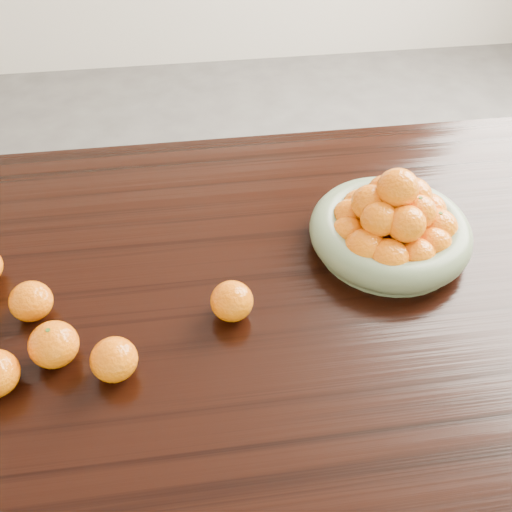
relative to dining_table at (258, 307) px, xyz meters
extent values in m
plane|color=#605D5A|center=(0.00, 0.00, -0.66)|extent=(5.00, 5.00, 0.00)
cube|color=black|center=(0.00, 0.00, 0.07)|extent=(2.00, 1.00, 0.04)
cylinder|color=#647253|center=(0.28, 0.06, 0.10)|extent=(0.29, 0.29, 0.01)
torus|color=#647253|center=(0.28, 0.06, 0.13)|extent=(0.33, 0.33, 0.06)
ellipsoid|color=orange|center=(0.36, 0.09, 0.14)|extent=(0.08, 0.08, 0.08)
ellipsoid|color=orange|center=(0.33, 0.13, 0.14)|extent=(0.09, 0.09, 0.08)
ellipsoid|color=orange|center=(0.28, 0.15, 0.14)|extent=(0.08, 0.08, 0.07)
ellipsoid|color=orange|center=(0.23, 0.13, 0.14)|extent=(0.08, 0.08, 0.07)
ellipsoid|color=orange|center=(0.20, 0.10, 0.14)|extent=(0.08, 0.08, 0.07)
ellipsoid|color=orange|center=(0.19, 0.05, 0.14)|extent=(0.07, 0.07, 0.07)
ellipsoid|color=orange|center=(0.21, 0.00, 0.14)|extent=(0.08, 0.08, 0.08)
ellipsoid|color=orange|center=(0.24, -0.03, 0.14)|extent=(0.08, 0.08, 0.08)
ellipsoid|color=orange|center=(0.30, -0.03, 0.14)|extent=(0.07, 0.07, 0.07)
ellipsoid|color=orange|center=(0.34, 0.00, 0.14)|extent=(0.08, 0.08, 0.07)
ellipsoid|color=orange|center=(0.36, 0.04, 0.14)|extent=(0.09, 0.09, 0.08)
ellipsoid|color=orange|center=(0.28, 0.05, 0.14)|extent=(0.08, 0.08, 0.07)
ellipsoid|color=orange|center=(0.32, 0.08, 0.19)|extent=(0.08, 0.08, 0.08)
ellipsoid|color=orange|center=(0.27, 0.11, 0.19)|extent=(0.07, 0.07, 0.07)
ellipsoid|color=orange|center=(0.23, 0.07, 0.19)|extent=(0.08, 0.08, 0.07)
ellipsoid|color=orange|center=(0.23, 0.03, 0.19)|extent=(0.07, 0.07, 0.07)
ellipsoid|color=orange|center=(0.28, 0.01, 0.19)|extent=(0.08, 0.08, 0.07)
ellipsoid|color=orange|center=(0.32, 0.04, 0.19)|extent=(0.07, 0.07, 0.07)
ellipsoid|color=orange|center=(0.28, 0.06, 0.23)|extent=(0.08, 0.08, 0.07)
ellipsoid|color=orange|center=(-0.36, -0.14, 0.13)|extent=(0.08, 0.08, 0.08)
ellipsoid|color=orange|center=(-0.26, -0.18, 0.13)|extent=(0.08, 0.08, 0.07)
ellipsoid|color=orange|center=(-0.06, -0.08, 0.13)|extent=(0.08, 0.08, 0.07)
ellipsoid|color=orange|center=(-0.42, -0.04, 0.13)|extent=(0.08, 0.08, 0.07)
camera|label=1|loc=(-0.11, -0.76, 0.90)|focal=40.00mm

